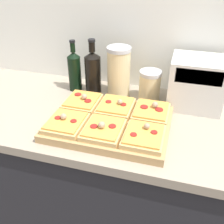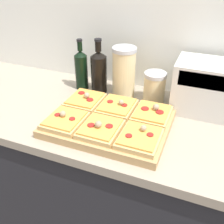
{
  "view_description": "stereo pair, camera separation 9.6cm",
  "coord_description": "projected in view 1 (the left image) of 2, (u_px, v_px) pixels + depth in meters",
  "views": [
    {
      "loc": [
        0.25,
        -0.65,
        1.55
      ],
      "look_at": [
        -0.01,
        0.25,
        0.96
      ],
      "focal_mm": 42.0,
      "sensor_mm": 36.0,
      "label": 1
    },
    {
      "loc": [
        0.34,
        -0.62,
        1.55
      ],
      "look_at": [
        -0.01,
        0.25,
        0.96
      ],
      "focal_mm": 42.0,
      "sensor_mm": 36.0,
      "label": 2
    }
  ],
  "objects": [
    {
      "name": "wall_back",
      "position": [
        137.0,
        21.0,
        1.3
      ],
      "size": [
        6.0,
        0.06,
        2.5
      ],
      "color": "silver",
      "rests_on": "ground_plane"
    },
    {
      "name": "kitchen_counter",
      "position": [
        117.0,
        185.0,
        1.43
      ],
      "size": [
        2.63,
        0.67,
        0.91
      ],
      "color": "#232328",
      "rests_on": "ground_plane"
    },
    {
      "name": "cutting_board",
      "position": [
        110.0,
        123.0,
        1.11
      ],
      "size": [
        0.49,
        0.38,
        0.03
      ],
      "primitive_type": "cube",
      "color": "tan",
      "rests_on": "kitchen_counter"
    },
    {
      "name": "pizza_slice_back_left",
      "position": [
        82.0,
        101.0,
        1.2
      ],
      "size": [
        0.15,
        0.17,
        0.05
      ],
      "color": "tan",
      "rests_on": "cutting_board"
    },
    {
      "name": "pizza_slice_back_center",
      "position": [
        116.0,
        106.0,
        1.16
      ],
      "size": [
        0.15,
        0.17,
        0.05
      ],
      "color": "tan",
      "rests_on": "cutting_board"
    },
    {
      "name": "pizza_slice_back_right",
      "position": [
        151.0,
        111.0,
        1.13
      ],
      "size": [
        0.15,
        0.17,
        0.06
      ],
      "color": "tan",
      "rests_on": "cutting_board"
    },
    {
      "name": "pizza_slice_front_left",
      "position": [
        66.0,
        123.0,
        1.05
      ],
      "size": [
        0.15,
        0.17,
        0.05
      ],
      "color": "tan",
      "rests_on": "cutting_board"
    },
    {
      "name": "pizza_slice_front_center",
      "position": [
        103.0,
        129.0,
        1.02
      ],
      "size": [
        0.15,
        0.17,
        0.06
      ],
      "color": "tan",
      "rests_on": "cutting_board"
    },
    {
      "name": "pizza_slice_front_right",
      "position": [
        144.0,
        136.0,
        0.98
      ],
      "size": [
        0.15,
        0.17,
        0.05
      ],
      "color": "tan",
      "rests_on": "cutting_board"
    },
    {
      "name": "olive_oil_bottle",
      "position": [
        75.0,
        70.0,
        1.35
      ],
      "size": [
        0.07,
        0.07,
        0.27
      ],
      "color": "black",
      "rests_on": "kitchen_counter"
    },
    {
      "name": "wine_bottle",
      "position": [
        93.0,
        71.0,
        1.33
      ],
      "size": [
        0.08,
        0.08,
        0.28
      ],
      "color": "black",
      "rests_on": "kitchen_counter"
    },
    {
      "name": "grain_jar_tall",
      "position": [
        119.0,
        72.0,
        1.29
      ],
      "size": [
        0.12,
        0.12,
        0.25
      ],
      "color": "beige",
      "rests_on": "kitchen_counter"
    },
    {
      "name": "grain_jar_short",
      "position": [
        150.0,
        85.0,
        1.28
      ],
      "size": [
        0.11,
        0.11,
        0.15
      ],
      "color": "beige",
      "rests_on": "kitchen_counter"
    },
    {
      "name": "toaster_oven",
      "position": [
        196.0,
        83.0,
        1.2
      ],
      "size": [
        0.27,
        0.2,
        0.23
      ],
      "color": "beige",
      "rests_on": "kitchen_counter"
    }
  ]
}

